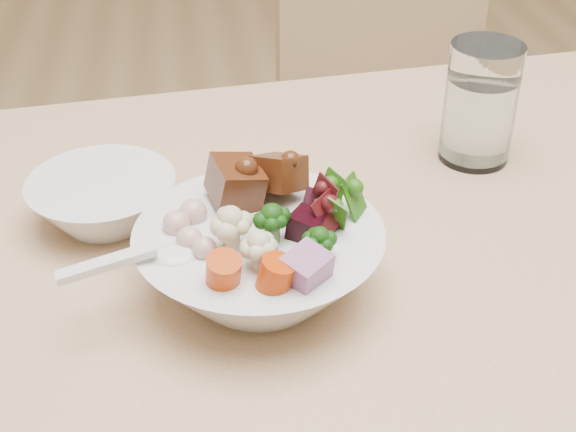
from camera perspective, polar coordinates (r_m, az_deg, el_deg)
The scene contains 6 objects.
dining_table at distance 0.84m, azimuth 14.45°, elevation -6.48°, with size 1.60×1.00×0.72m.
chair_far at distance 1.46m, azimuth 7.84°, elevation 5.08°, with size 0.43×0.43×0.85m.
food_bowl at distance 0.70m, azimuth -1.93°, elevation -2.85°, with size 0.22×0.22×0.12m.
soup_spoon at distance 0.66m, azimuth -9.27°, elevation -2.99°, with size 0.12×0.04×0.02m.
water_glass at distance 0.92m, azimuth 13.46°, elevation 7.48°, with size 0.08×0.08×0.14m.
side_bowl at distance 0.82m, azimuth -13.00°, elevation 1.01°, with size 0.15×0.15×0.05m, color silver, non-canonical shape.
Camera 1 is at (-0.30, -0.61, 1.18)m, focal length 50.00 mm.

